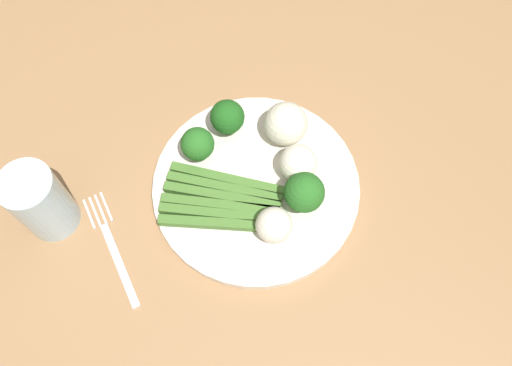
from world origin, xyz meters
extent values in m
cube|color=tan|center=(0.00, 0.00, -0.01)|extent=(6.00, 6.00, 0.02)
cube|color=#9E754C|center=(0.00, 0.00, 0.72)|extent=(1.13, 1.09, 0.04)
cylinder|color=#9E754C|center=(0.51, 0.48, 0.35)|extent=(0.07, 0.07, 0.70)
cylinder|color=silver|center=(0.07, 0.03, 0.75)|extent=(0.28, 0.28, 0.01)
cube|color=#47752D|center=(0.04, 0.04, 0.76)|extent=(0.14, 0.09, 0.01)
cube|color=#47752D|center=(0.03, 0.03, 0.76)|extent=(0.14, 0.09, 0.01)
cube|color=#47752D|center=(0.03, 0.02, 0.76)|extent=(0.14, 0.08, 0.01)
cube|color=#47752D|center=(0.02, 0.01, 0.76)|extent=(0.15, 0.07, 0.01)
cube|color=#47752D|center=(0.02, 0.00, 0.76)|extent=(0.15, 0.07, 0.01)
cube|color=#47752D|center=(0.01, -0.01, 0.76)|extent=(0.15, 0.07, 0.01)
cylinder|color=#568E33|center=(0.01, 0.09, 0.76)|extent=(0.02, 0.02, 0.02)
sphere|color=#286B23|center=(0.01, 0.09, 0.79)|extent=(0.04, 0.04, 0.04)
cylinder|color=#568E33|center=(0.12, -0.02, 0.77)|extent=(0.02, 0.02, 0.02)
sphere|color=#286B23|center=(0.12, -0.02, 0.79)|extent=(0.05, 0.05, 0.05)
cylinder|color=#4C7F2B|center=(0.06, 0.12, 0.76)|extent=(0.02, 0.02, 0.02)
sphere|color=#1E5B1C|center=(0.06, 0.12, 0.79)|extent=(0.05, 0.05, 0.05)
sphere|color=silver|center=(0.13, 0.09, 0.79)|extent=(0.06, 0.06, 0.06)
sphere|color=white|center=(0.13, 0.03, 0.78)|extent=(0.05, 0.05, 0.05)
sphere|color=white|center=(0.08, -0.04, 0.78)|extent=(0.05, 0.05, 0.05)
cube|color=silver|center=(-0.12, -0.02, 0.74)|extent=(0.03, 0.12, 0.00)
cube|color=silver|center=(-0.12, 0.06, 0.74)|extent=(0.01, 0.04, 0.00)
cube|color=silver|center=(-0.13, 0.06, 0.74)|extent=(0.01, 0.04, 0.00)
cube|color=silver|center=(-0.14, 0.06, 0.74)|extent=(0.01, 0.04, 0.00)
cube|color=silver|center=(-0.15, 0.06, 0.74)|extent=(0.01, 0.04, 0.00)
cylinder|color=silver|center=(-0.19, 0.07, 0.80)|extent=(0.07, 0.07, 0.11)
camera|label=1|loc=(-0.01, -0.26, 1.40)|focal=37.77mm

